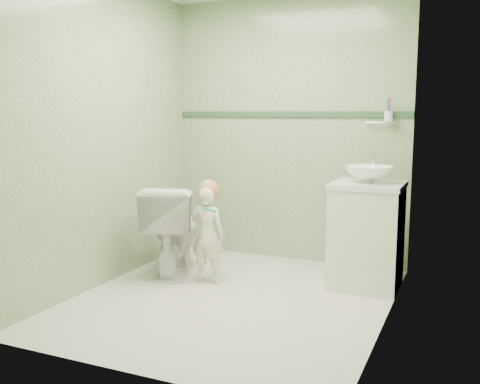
% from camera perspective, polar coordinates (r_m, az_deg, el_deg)
% --- Properties ---
extents(ground, '(2.50, 2.50, 0.00)m').
position_cam_1_polar(ground, '(4.04, -0.87, -11.31)').
color(ground, beige).
rests_on(ground, ground).
extents(room_shell, '(2.50, 2.54, 2.40)m').
position_cam_1_polar(room_shell, '(3.80, -0.91, 5.97)').
color(room_shell, gray).
rests_on(room_shell, ground).
extents(trim_stripe, '(2.20, 0.02, 0.05)m').
position_cam_1_polar(trim_stripe, '(4.95, 5.12, 8.23)').
color(trim_stripe, '#2B4D34').
rests_on(trim_stripe, room_shell).
extents(vanity, '(0.52, 0.50, 0.80)m').
position_cam_1_polar(vanity, '(4.33, 13.27, -4.66)').
color(vanity, silver).
rests_on(vanity, ground).
extents(counter, '(0.54, 0.52, 0.04)m').
position_cam_1_polar(counter, '(4.26, 13.45, 0.72)').
color(counter, white).
rests_on(counter, vanity).
extents(basin, '(0.37, 0.37, 0.13)m').
position_cam_1_polar(basin, '(4.25, 13.49, 1.85)').
color(basin, white).
rests_on(basin, counter).
extents(faucet, '(0.03, 0.13, 0.18)m').
position_cam_1_polar(faucet, '(4.42, 13.96, 3.12)').
color(faucet, silver).
rests_on(faucet, counter).
extents(cup_holder, '(0.26, 0.07, 0.21)m').
position_cam_1_polar(cup_holder, '(4.69, 15.38, 7.72)').
color(cup_holder, silver).
rests_on(cup_holder, room_shell).
extents(toilet, '(0.65, 0.85, 0.76)m').
position_cam_1_polar(toilet, '(4.61, -7.15, -3.92)').
color(toilet, white).
rests_on(toilet, ground).
extents(toddler, '(0.29, 0.20, 0.78)m').
position_cam_1_polar(toddler, '(4.33, -3.45, -4.56)').
color(toddler, beige).
rests_on(toddler, ground).
extents(hair_cap, '(0.17, 0.17, 0.17)m').
position_cam_1_polar(hair_cap, '(4.29, -3.34, 0.15)').
color(hair_cap, '#B97A4D').
rests_on(hair_cap, toddler).
extents(teal_toothbrush, '(0.11, 0.13, 0.08)m').
position_cam_1_polar(teal_toothbrush, '(4.14, -3.31, -1.83)').
color(teal_toothbrush, '#099994').
rests_on(teal_toothbrush, toddler).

